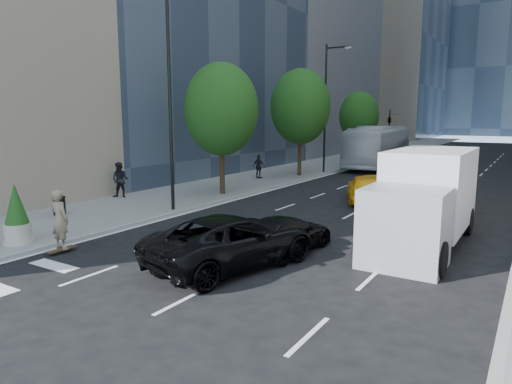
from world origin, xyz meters
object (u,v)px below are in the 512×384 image
Objects in this scene: skateboarder at (60,224)px; black_sedan_lincoln at (233,240)px; box_truck at (424,199)px; planter_shrub at (17,215)px; city_bus at (379,146)px; black_sedan_mercedes at (284,234)px; trash_can at (59,206)px.

black_sedan_lincoln is at bearing -161.08° from skateboarder.
box_truck reaches higher than planter_shrub.
city_bus is at bearing 110.53° from box_truck.
black_sedan_lincoln reaches higher than black_sedan_mercedes.
trash_can is (-10.56, 1.34, -0.24)m from black_sedan_lincoln.
box_truck is (3.80, 3.32, 1.09)m from black_sedan_mercedes.
planter_shrub is at bearing -51.30° from trash_can.
box_truck is at bearing -115.75° from black_sedan_lincoln.
black_sedan_mercedes is 28.96m from city_bus.
black_sedan_lincoln is at bearing -7.24° from trash_can.
planter_shrub reaches higher than trash_can.
black_sedan_mercedes is (0.70, 2.00, -0.16)m from black_sedan_lincoln.
planter_shrub is at bearing 31.88° from black_sedan_mercedes.
city_bus reaches higher than black_sedan_mercedes.
skateboarder is at bearing -34.51° from trash_can.
trash_can is (-5.75, -29.07, -1.33)m from city_bus.
skateboarder is 0.35× the size of black_sedan_lincoln.
black_sedan_lincoln is at bearing 17.52° from planter_shrub.
box_truck reaches higher than black_sedan_mercedes.
skateboarder is 2.52× the size of trash_can.
box_truck reaches higher than black_sedan_lincoln.
black_sedan_lincoln is 10.65m from trash_can.
black_sedan_lincoln is at bearing 74.63° from black_sedan_mercedes.
black_sedan_lincoln is 2.13m from black_sedan_mercedes.
city_bus is at bearing -75.11° from black_sedan_mercedes.
trash_can is (-11.26, -0.66, -0.08)m from black_sedan_mercedes.
trash_can is at bearing 128.70° from planter_shrub.
black_sedan_mercedes is 11.28m from trash_can.
black_sedan_lincoln is at bearing -130.06° from box_truck.
black_sedan_lincoln is 30.80m from city_bus.
planter_shrub is at bearing 11.35° from skateboarder.
box_truck reaches higher than skateboarder.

